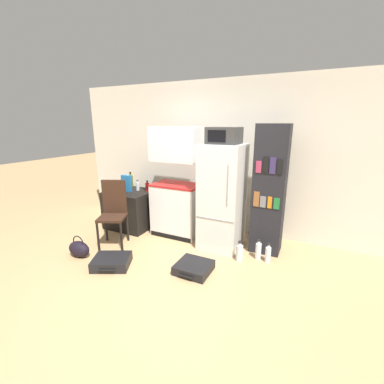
{
  "coord_description": "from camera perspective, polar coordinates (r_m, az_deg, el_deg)",
  "views": [
    {
      "loc": [
        1.61,
        -2.4,
        1.94
      ],
      "look_at": [
        0.02,
        0.85,
        0.96
      ],
      "focal_mm": 24.0,
      "sensor_mm": 36.0,
      "label": 1
    }
  ],
  "objects": [
    {
      "name": "ground_plane",
      "position": [
        3.48,
        -6.78,
        -18.88
      ],
      "size": [
        24.0,
        24.0,
        0.0
      ],
      "primitive_type": "plane",
      "color": "tan"
    },
    {
      "name": "wall_back",
      "position": [
        4.66,
        8.36,
        7.48
      ],
      "size": [
        6.4,
        0.1,
        2.66
      ],
      "color": "silver",
      "rests_on": "ground_plane"
    },
    {
      "name": "side_table",
      "position": [
        5.03,
        -13.44,
        -3.67
      ],
      "size": [
        0.83,
        0.7,
        0.71
      ],
      "color": "black",
      "rests_on": "ground_plane"
    },
    {
      "name": "kitchen_hutch",
      "position": [
        4.44,
        -3.41,
        0.91
      ],
      "size": [
        0.84,
        0.52,
        1.88
      ],
      "color": "white",
      "rests_on": "ground_plane"
    },
    {
      "name": "refrigerator",
      "position": [
        4.04,
        6.76,
        -1.07
      ],
      "size": [
        0.62,
        0.68,
        1.64
      ],
      "color": "silver",
      "rests_on": "ground_plane"
    },
    {
      "name": "microwave",
      "position": [
        3.89,
        7.18,
        12.35
      ],
      "size": [
        0.46,
        0.42,
        0.24
      ],
      "color": "#333333",
      "rests_on": "refrigerator"
    },
    {
      "name": "bookshelf",
      "position": [
        3.98,
        16.8,
        0.33
      ],
      "size": [
        0.45,
        0.38,
        1.93
      ],
      "color": "black",
      "rests_on": "ground_plane"
    },
    {
      "name": "bottle_amber_beer",
      "position": [
        4.94,
        -16.24,
        1.06
      ],
      "size": [
        0.07,
        0.07,
        0.2
      ],
      "color": "brown",
      "rests_on": "side_table"
    },
    {
      "name": "bottle_clear_short",
      "position": [
        4.93,
        -11.98,
        1.29
      ],
      "size": [
        0.06,
        0.06,
        0.2
      ],
      "color": "silver",
      "rests_on": "side_table"
    },
    {
      "name": "bottle_olive_oil",
      "position": [
        5.24,
        -13.46,
        2.49
      ],
      "size": [
        0.08,
        0.08,
        0.3
      ],
      "color": "#566619",
      "rests_on": "side_table"
    },
    {
      "name": "bottle_ketchup_red",
      "position": [
        4.83,
        -9.89,
        1.15
      ],
      "size": [
        0.07,
        0.07,
        0.2
      ],
      "color": "#AD1914",
      "rests_on": "side_table"
    },
    {
      "name": "cereal_box",
      "position": [
        4.9,
        -14.35,
        1.88
      ],
      "size": [
        0.19,
        0.07,
        0.3
      ],
      "color": "#1E66A8",
      "rests_on": "side_table"
    },
    {
      "name": "chair",
      "position": [
        4.33,
        -17.04,
        -3.38
      ],
      "size": [
        0.53,
        0.53,
        1.05
      ],
      "rotation": [
        0.0,
        0.0,
        0.43
      ],
      "color": "black",
      "rests_on": "ground_plane"
    },
    {
      "name": "suitcase_large_flat",
      "position": [
        3.59,
        0.4,
        -16.43
      ],
      "size": [
        0.45,
        0.46,
        0.12
      ],
      "rotation": [
        0.0,
        0.0,
        -0.0
      ],
      "color": "black",
      "rests_on": "ground_plane"
    },
    {
      "name": "suitcase_small_flat",
      "position": [
        3.87,
        -17.42,
        -14.56
      ],
      "size": [
        0.62,
        0.58,
        0.14
      ],
      "rotation": [
        0.0,
        0.0,
        0.46
      ],
      "color": "black",
      "rests_on": "ground_plane"
    },
    {
      "name": "handbag",
      "position": [
        4.26,
        -23.8,
        -11.47
      ],
      "size": [
        0.36,
        0.2,
        0.33
      ],
      "color": "black",
      "rests_on": "ground_plane"
    },
    {
      "name": "water_bottle_front",
      "position": [
        3.97,
        14.52,
        -12.51
      ],
      "size": [
        0.08,
        0.08,
        0.31
      ],
      "color": "silver",
      "rests_on": "ground_plane"
    },
    {
      "name": "water_bottle_middle",
      "position": [
        3.87,
        10.5,
        -13.06
      ],
      "size": [
        0.1,
        0.1,
        0.31
      ],
      "color": "silver",
      "rests_on": "ground_plane"
    },
    {
      "name": "water_bottle_back",
      "position": [
        3.93,
        16.52,
        -13.1
      ],
      "size": [
        0.08,
        0.08,
        0.29
      ],
      "color": "silver",
      "rests_on": "ground_plane"
    }
  ]
}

